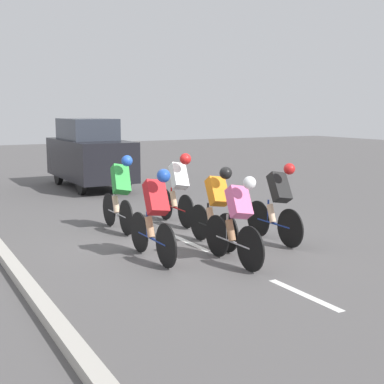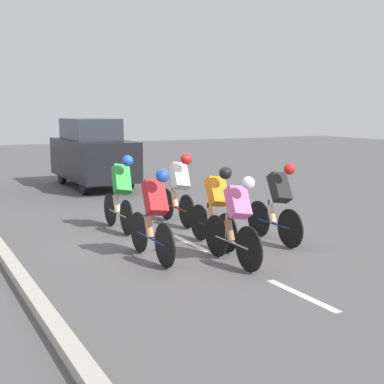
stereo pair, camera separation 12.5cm
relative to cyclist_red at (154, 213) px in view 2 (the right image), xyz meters
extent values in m
plane|color=#565454|center=(-1.04, -0.87, -0.79)|extent=(60.00, 60.00, 0.00)
cube|color=white|center=(-1.04, 2.45, -0.79)|extent=(0.12, 1.40, 0.01)
cube|color=white|center=(-1.04, -0.75, -0.79)|extent=(0.12, 1.40, 0.01)
cube|color=white|center=(-1.04, -3.95, -0.79)|extent=(0.12, 1.40, 0.01)
cube|color=#B7B2A8|center=(2.16, -0.75, -0.72)|extent=(0.20, 27.40, 0.14)
cylinder|color=black|center=(0.02, -0.60, -0.44)|extent=(0.03, 0.70, 0.70)
cylinder|color=black|center=(0.02, 0.45, -0.44)|extent=(0.03, 0.70, 0.70)
cylinder|color=navy|center=(0.02, -0.08, -0.44)|extent=(0.04, 1.05, 0.04)
cylinder|color=navy|center=(0.02, -0.26, -0.23)|extent=(0.04, 0.04, 0.42)
cylinder|color=white|center=(0.02, -0.13, -0.34)|extent=(0.07, 0.07, 0.16)
cylinder|color=tan|center=(0.02, -0.15, -0.26)|extent=(0.12, 0.23, 0.36)
cube|color=red|center=(-0.01, 0.02, 0.26)|extent=(0.38, 0.48, 0.60)
sphere|color=blue|center=(-0.04, 0.24, 0.63)|extent=(0.22, 0.22, 0.22)
cylinder|color=black|center=(-1.01, 0.28, -0.44)|extent=(0.03, 0.70, 0.70)
cylinder|color=black|center=(-1.01, 1.24, -0.44)|extent=(0.03, 0.70, 0.70)
cylinder|color=#B7B7BC|center=(-1.01, 0.76, -0.44)|extent=(0.04, 0.96, 0.04)
cylinder|color=#B7B7BC|center=(-1.01, 0.59, -0.23)|extent=(0.04, 0.04, 0.42)
cylinder|color=green|center=(-1.01, 0.71, -0.34)|extent=(0.07, 0.07, 0.16)
cylinder|color=#9E704C|center=(-1.01, 0.69, -0.26)|extent=(0.12, 0.23, 0.36)
cube|color=pink|center=(-1.05, 0.86, 0.22)|extent=(0.40, 0.44, 0.56)
sphere|color=white|center=(-1.09, 1.08, 0.55)|extent=(0.20, 0.20, 0.20)
cylinder|color=black|center=(-1.58, -2.88, -0.44)|extent=(0.03, 0.70, 0.70)
cylinder|color=black|center=(-1.58, -1.88, -0.44)|extent=(0.03, 0.70, 0.70)
cylinder|color=red|center=(-1.58, -2.38, -0.44)|extent=(0.04, 1.00, 0.04)
cylinder|color=red|center=(-1.58, -2.56, -0.23)|extent=(0.04, 0.04, 0.42)
cylinder|color=yellow|center=(-1.58, -2.43, -0.34)|extent=(0.07, 0.07, 0.16)
cylinder|color=#DBAD84|center=(-1.58, -2.46, -0.26)|extent=(0.12, 0.23, 0.36)
cube|color=white|center=(-1.62, -2.28, 0.25)|extent=(0.40, 0.48, 0.61)
sphere|color=red|center=(-1.67, -2.06, 0.63)|extent=(0.24, 0.24, 0.24)
cylinder|color=black|center=(-0.26, -2.87, -0.44)|extent=(0.03, 0.70, 0.70)
cylinder|color=black|center=(-0.26, -1.90, -0.44)|extent=(0.03, 0.70, 0.70)
cylinder|color=#B7B7BC|center=(-0.26, -2.38, -0.44)|extent=(0.04, 0.97, 0.04)
cylinder|color=#B7B7BC|center=(-0.26, -2.55, -0.23)|extent=(0.04, 0.04, 0.42)
cylinder|color=yellow|center=(-0.26, -2.43, -0.34)|extent=(0.07, 0.07, 0.16)
cylinder|color=beige|center=(-0.26, -2.45, -0.26)|extent=(0.12, 0.23, 0.36)
cube|color=green|center=(-0.31, -2.28, 0.27)|extent=(0.42, 0.50, 0.65)
sphere|color=blue|center=(-0.36, -2.06, 0.66)|extent=(0.22, 0.22, 0.22)
cylinder|color=black|center=(-1.31, -0.85, -0.45)|extent=(0.03, 0.68, 0.68)
cylinder|color=black|center=(-1.31, 0.12, -0.45)|extent=(0.03, 0.68, 0.68)
cylinder|color=black|center=(-1.31, -0.36, -0.45)|extent=(0.04, 0.97, 0.04)
cylinder|color=black|center=(-1.31, -0.53, -0.24)|extent=(0.04, 0.04, 0.42)
cylinder|color=green|center=(-1.31, -0.41, -0.35)|extent=(0.07, 0.07, 0.16)
cylinder|color=#DBAD84|center=(-1.31, -0.43, -0.27)|extent=(0.12, 0.23, 0.36)
cube|color=orange|center=(-1.34, -0.26, 0.22)|extent=(0.38, 0.45, 0.56)
sphere|color=black|center=(-1.37, -0.04, 0.57)|extent=(0.22, 0.22, 0.22)
cylinder|color=black|center=(-2.46, -0.56, -0.44)|extent=(0.03, 0.70, 0.70)
cylinder|color=black|center=(-2.46, 0.41, -0.44)|extent=(0.03, 0.70, 0.70)
cylinder|color=navy|center=(-2.46, -0.07, -0.44)|extent=(0.04, 0.97, 0.04)
cylinder|color=navy|center=(-2.46, -0.24, -0.23)|extent=(0.04, 0.04, 0.42)
cylinder|color=#1999D8|center=(-2.46, -0.12, -0.34)|extent=(0.07, 0.07, 0.16)
cylinder|color=beige|center=(-2.46, -0.15, -0.26)|extent=(0.12, 0.23, 0.36)
cube|color=black|center=(-2.50, 0.03, 0.25)|extent=(0.40, 0.47, 0.60)
sphere|color=red|center=(-2.54, 0.25, 0.60)|extent=(0.21, 0.21, 0.21)
cylinder|color=black|center=(-2.37, -7.20, -0.47)|extent=(0.14, 0.64, 0.64)
cylinder|color=black|center=(-1.01, -7.20, -0.47)|extent=(0.14, 0.64, 0.64)
cylinder|color=black|center=(-2.37, -9.70, -0.47)|extent=(0.14, 0.64, 0.64)
cylinder|color=black|center=(-1.01, -9.70, -0.47)|extent=(0.14, 0.64, 0.64)
cube|color=black|center=(-1.69, -8.45, 0.12)|extent=(1.70, 4.03, 1.19)
cube|color=#2D333D|center=(-1.69, -8.65, 1.04)|extent=(1.39, 2.21, 0.65)
camera|label=1|loc=(3.56, 7.70, 1.65)|focal=50.00mm
camera|label=2|loc=(3.45, 7.76, 1.65)|focal=50.00mm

